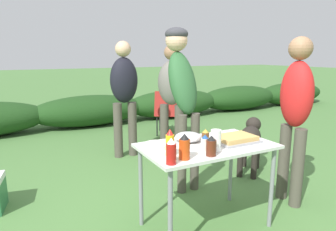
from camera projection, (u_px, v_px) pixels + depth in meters
The scene contains 19 objects.
ground_plane at pixel (205, 225), 2.63m from camera, with size 60.00×60.00×0.00m, color #4C7A3D.
shrub_hedge at pixel (90, 111), 6.24m from camera, with size 14.40×0.90×0.64m.
folding_table at pixel (207, 153), 2.50m from camera, with size 1.10×0.64×0.74m.
food_tray at pixel (235, 139), 2.56m from camera, with size 0.37×0.27×0.06m.
plate_stack at pixel (157, 145), 2.41m from camera, with size 0.20×0.20×0.03m, color white.
mixing_bowl at pixel (188, 137), 2.57m from camera, with size 0.23×0.23×0.08m, color silver.
paper_cup_stack at pixel (216, 141), 2.30m from camera, with size 0.08×0.08×0.17m, color white.
beer_bottle at pixel (205, 137), 2.48m from camera, with size 0.06×0.06×0.13m.
bbq_sauce_bottle at pixel (211, 146), 2.20m from camera, with size 0.08×0.08×0.15m.
mustard_bottle at pixel (170, 143), 2.20m from camera, with size 0.06×0.06×0.20m.
mayo_bottle at pixel (205, 143), 2.30m from camera, with size 0.06×0.06×0.13m.
ketchup_bottle at pixel (171, 152), 2.03m from camera, with size 0.07×0.07×0.19m.
hot_sauce_bottle at pixel (184, 147), 2.12m from camera, with size 0.08×0.08×0.19m.
standing_person_with_beanie at pixel (182, 84), 3.20m from camera, with size 0.32×0.49×1.76m.
standing_person_in_gray_fleece at pixel (172, 92), 4.21m from camera, with size 0.48×0.47×1.61m.
standing_person_in_olive_jacket at pixel (124, 89), 4.24m from camera, with size 0.41×0.31×1.66m.
standing_person_in_navy_coat at pixel (296, 106), 2.86m from camera, with size 0.30×0.38×1.64m.
dog at pixel (251, 138), 3.78m from camera, with size 0.74×0.65×0.65m.
camp_chair_green_behind_table at pixel (168, 110), 5.46m from camera, with size 0.71×0.75×0.83m.
Camera 1 is at (-1.39, -1.96, 1.48)m, focal length 32.00 mm.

